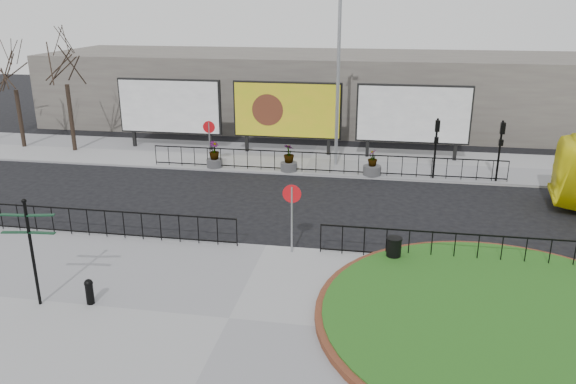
% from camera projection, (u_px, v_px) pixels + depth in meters
% --- Properties ---
extents(ground, '(90.00, 90.00, 0.00)m').
position_uv_depth(ground, '(266.00, 248.00, 20.25)').
color(ground, black).
rests_on(ground, ground).
extents(pavement_near, '(30.00, 10.00, 0.12)m').
position_uv_depth(pavement_near, '(229.00, 320.00, 15.57)').
color(pavement_near, gray).
rests_on(pavement_near, ground).
extents(pavement_far, '(44.00, 6.00, 0.12)m').
position_uv_depth(pavement_far, '(310.00, 159.00, 31.43)').
color(pavement_far, gray).
rests_on(pavement_far, ground).
extents(brick_edge, '(10.40, 10.40, 0.18)m').
position_uv_depth(brick_edge, '(506.00, 321.00, 15.24)').
color(brick_edge, brown).
rests_on(brick_edge, pavement_near).
extents(grass_lawn, '(10.00, 10.00, 0.22)m').
position_uv_depth(grass_lawn, '(506.00, 320.00, 15.23)').
color(grass_lawn, '#254B14').
rests_on(grass_lawn, pavement_near).
extents(railing_near_left, '(10.00, 0.10, 1.10)m').
position_uv_depth(railing_near_left, '(106.00, 223.00, 20.72)').
color(railing_near_left, black).
rests_on(railing_near_left, pavement_near).
extents(railing_near_right, '(9.00, 0.10, 1.10)m').
position_uv_depth(railing_near_right, '(455.00, 247.00, 18.70)').
color(railing_near_right, black).
rests_on(railing_near_right, pavement_near).
extents(railing_far, '(18.00, 0.10, 1.10)m').
position_uv_depth(railing_far, '(323.00, 163.00, 28.55)').
color(railing_far, black).
rests_on(railing_far, pavement_far).
extents(speed_sign_far, '(0.64, 0.07, 2.47)m').
position_uv_depth(speed_sign_far, '(209.00, 134.00, 29.22)').
color(speed_sign_far, gray).
rests_on(speed_sign_far, pavement_far).
extents(speed_sign_near, '(0.64, 0.07, 2.47)m').
position_uv_depth(speed_sign_near, '(292.00, 204.00, 19.10)').
color(speed_sign_near, gray).
rests_on(speed_sign_near, pavement_near).
extents(billboard_left, '(6.20, 0.31, 4.10)m').
position_uv_depth(billboard_left, '(170.00, 107.00, 32.89)').
color(billboard_left, black).
rests_on(billboard_left, pavement_far).
extents(billboard_mid, '(6.20, 0.31, 4.10)m').
position_uv_depth(billboard_mid, '(287.00, 110.00, 31.76)').
color(billboard_mid, black).
rests_on(billboard_mid, pavement_far).
extents(billboard_right, '(6.20, 0.31, 4.10)m').
position_uv_depth(billboard_right, '(413.00, 114.00, 30.63)').
color(billboard_right, black).
rests_on(billboard_right, pavement_far).
extents(lamp_post, '(0.74, 0.18, 9.23)m').
position_uv_depth(lamp_post, '(338.00, 76.00, 28.72)').
color(lamp_post, gray).
rests_on(lamp_post, pavement_far).
extents(signal_pole_a, '(0.22, 0.26, 3.00)m').
position_uv_depth(signal_pole_a, '(436.00, 139.00, 27.24)').
color(signal_pole_a, black).
rests_on(signal_pole_a, pavement_far).
extents(signal_pole_b, '(0.22, 0.26, 3.00)m').
position_uv_depth(signal_pole_b, '(501.00, 142.00, 26.75)').
color(signal_pole_b, black).
rests_on(signal_pole_b, pavement_far).
extents(tree_left, '(2.00, 2.00, 7.00)m').
position_uv_depth(tree_left, '(68.00, 91.00, 32.08)').
color(tree_left, '#2D2119').
rests_on(tree_left, pavement_far).
extents(tree_mid, '(2.00, 2.00, 6.20)m').
position_uv_depth(tree_mid, '(17.00, 95.00, 33.05)').
color(tree_mid, '#2D2119').
rests_on(tree_mid, pavement_far).
extents(building_backdrop, '(40.00, 10.00, 5.00)m').
position_uv_depth(building_backdrop, '(330.00, 90.00, 39.97)').
color(building_backdrop, '#69655C').
rests_on(building_backdrop, ground).
extents(fingerpost_sign, '(1.52, 0.43, 3.24)m').
position_uv_depth(fingerpost_sign, '(30.00, 242.00, 15.65)').
color(fingerpost_sign, black).
rests_on(fingerpost_sign, pavement_near).
extents(bollard, '(0.25, 0.25, 0.78)m').
position_uv_depth(bollard, '(89.00, 290.00, 16.17)').
color(bollard, black).
rests_on(bollard, pavement_near).
extents(litter_bin, '(0.53, 0.53, 0.88)m').
position_uv_depth(litter_bin, '(394.00, 250.00, 18.78)').
color(litter_bin, black).
rests_on(litter_bin, pavement_near).
extents(planter_a, '(0.84, 0.84, 1.39)m').
position_uv_depth(planter_a, '(214.00, 157.00, 29.58)').
color(planter_a, '#4C4C4F').
rests_on(planter_a, pavement_far).
extents(planter_b, '(0.86, 0.86, 1.42)m').
position_uv_depth(planter_b, '(289.00, 160.00, 28.93)').
color(planter_b, '#4C4C4F').
rests_on(planter_b, pavement_far).
extents(planter_c, '(0.91, 0.91, 1.32)m').
position_uv_depth(planter_c, '(372.00, 166.00, 28.27)').
color(planter_c, '#4C4C4F').
rests_on(planter_c, pavement_far).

